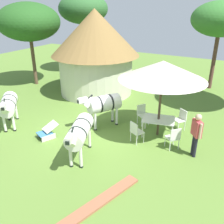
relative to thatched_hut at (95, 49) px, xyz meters
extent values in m
plane|color=#5A7D32|center=(2.48, -4.61, -2.62)|extent=(36.00, 36.00, 0.00)
cylinder|color=beige|center=(0.00, 0.00, -1.48)|extent=(4.31, 4.31, 2.29)
cone|color=olive|center=(0.00, 0.00, 0.94)|extent=(5.13, 5.13, 2.54)
cylinder|color=#443226|center=(5.15, -3.31, -1.42)|extent=(0.10, 0.10, 2.41)
cone|color=beige|center=(5.15, -3.31, 0.16)|extent=(3.39, 3.39, 0.74)
cube|color=silver|center=(5.15, -3.31, -1.90)|extent=(1.48, 1.21, 0.04)
cylinder|color=silver|center=(4.48, -3.04, -2.27)|extent=(0.06, 0.06, 0.70)
cylinder|color=silver|center=(5.63, -2.77, -2.27)|extent=(0.06, 0.06, 0.70)
cylinder|color=silver|center=(4.67, -3.84, -2.27)|extent=(0.06, 0.06, 0.70)
cylinder|color=silver|center=(5.82, -3.57, -2.27)|extent=(0.06, 0.06, 0.70)
cube|color=silver|center=(5.97, -4.04, -2.17)|extent=(0.61, 0.61, 0.04)
cube|color=silver|center=(6.11, -4.16, -1.95)|extent=(0.32, 0.36, 0.45)
cylinder|color=silver|center=(5.71, -4.06, -2.40)|extent=(0.04, 0.04, 0.45)
cylinder|color=silver|center=(5.96, -3.77, -2.40)|extent=(0.04, 0.04, 0.45)
cylinder|color=silver|center=(5.98, -4.30, -2.40)|extent=(0.04, 0.04, 0.45)
cylinder|color=silver|center=(6.23, -4.01, -2.40)|extent=(0.04, 0.04, 0.45)
cube|color=silver|center=(5.79, -2.41, -2.17)|extent=(0.60, 0.60, 0.04)
cube|color=silver|center=(5.90, -2.26, -1.95)|extent=(0.38, 0.29, 0.45)
cylinder|color=silver|center=(5.84, -2.67, -2.40)|extent=(0.04, 0.04, 0.45)
cylinder|color=silver|center=(5.53, -2.45, -2.40)|extent=(0.04, 0.04, 0.45)
cylinder|color=silver|center=(6.04, -2.37, -2.40)|extent=(0.04, 0.04, 0.45)
cylinder|color=silver|center=(5.73, -2.15, -2.40)|extent=(0.04, 0.04, 0.45)
cube|color=silver|center=(4.23, -2.70, -2.17)|extent=(0.59, 0.60, 0.04)
cube|color=silver|center=(4.07, -2.59, -1.95)|extent=(0.28, 0.39, 0.45)
cylinder|color=silver|center=(4.48, -2.64, -2.40)|extent=(0.04, 0.04, 0.45)
cylinder|color=silver|center=(4.27, -2.96, -2.40)|extent=(0.04, 0.04, 0.45)
cylinder|color=silver|center=(4.18, -2.44, -2.40)|extent=(0.04, 0.04, 0.45)
cylinder|color=silver|center=(3.97, -2.76, -2.40)|extent=(0.04, 0.04, 0.45)
cube|color=silver|center=(4.63, -4.28, -2.17)|extent=(0.59, 0.58, 0.04)
cube|color=silver|center=(4.54, -4.45, -1.95)|extent=(0.41, 0.24, 0.45)
cylinder|color=silver|center=(4.55, -4.03, -2.40)|extent=(0.04, 0.04, 0.45)
cylinder|color=silver|center=(4.89, -4.21, -2.40)|extent=(0.04, 0.04, 0.45)
cylinder|color=silver|center=(4.38, -4.35, -2.40)|extent=(0.04, 0.04, 0.45)
cylinder|color=silver|center=(4.72, -4.53, -2.40)|extent=(0.04, 0.04, 0.45)
cylinder|color=black|center=(6.86, -4.23, -2.21)|extent=(0.12, 0.12, 0.83)
cylinder|color=black|center=(6.77, -4.12, -2.21)|extent=(0.12, 0.12, 0.83)
cube|color=#B84045|center=(6.82, -4.18, -1.50)|extent=(0.44, 0.48, 0.59)
cylinder|color=#D4A88D|center=(6.97, -4.38, -1.48)|extent=(0.09, 0.09, 0.56)
cylinder|color=#D4A88D|center=(6.66, -3.97, -1.48)|extent=(0.09, 0.09, 0.56)
sphere|color=#D4A88D|center=(6.82, -4.18, -1.07)|extent=(0.23, 0.23, 0.23)
cube|color=teal|center=(1.18, -5.84, -2.40)|extent=(0.70, 0.71, 0.03)
cube|color=silver|center=(1.29, -5.59, -2.19)|extent=(0.70, 0.71, 0.29)
cube|color=silver|center=(1.44, -5.90, -2.51)|extent=(0.28, 0.57, 0.22)
cube|color=silver|center=(0.96, -5.69, -2.51)|extent=(0.28, 0.57, 0.22)
cylinder|color=silver|center=(2.75, -3.68, -1.54)|extent=(1.35, 1.58, 0.71)
cylinder|color=black|center=(2.90, -3.44, -1.54)|extent=(0.66, 0.45, 0.72)
cylinder|color=black|center=(2.61, -3.90, -1.54)|extent=(0.66, 0.45, 0.72)
cylinder|color=silver|center=(2.37, -4.28, -1.36)|extent=(0.56, 0.64, 0.52)
cube|color=silver|center=(2.23, -4.52, -1.20)|extent=(0.36, 0.43, 0.20)
cube|color=black|center=(2.13, -4.67, -1.23)|extent=(0.17, 0.17, 0.12)
cube|color=black|center=(2.37, -4.28, -1.16)|extent=(0.23, 0.33, 0.28)
cylinder|color=silver|center=(2.63, -4.24, -2.22)|extent=(0.11, 0.11, 0.82)
cylinder|color=black|center=(2.63, -4.24, -2.59)|extent=(0.13, 0.13, 0.06)
cylinder|color=silver|center=(2.30, -4.03, -2.22)|extent=(0.11, 0.11, 0.82)
cylinder|color=black|center=(2.30, -4.03, -2.59)|extent=(0.13, 0.13, 0.06)
cylinder|color=silver|center=(3.20, -3.33, -2.22)|extent=(0.11, 0.11, 0.82)
cylinder|color=black|center=(3.20, -3.33, -2.59)|extent=(0.13, 0.13, 0.06)
cylinder|color=silver|center=(2.86, -3.12, -2.22)|extent=(0.11, 0.11, 0.82)
cylinder|color=black|center=(2.86, -3.12, -2.59)|extent=(0.13, 0.13, 0.06)
cylinder|color=black|center=(3.15, -3.04, -1.64)|extent=(0.17, 0.23, 0.53)
cylinder|color=silver|center=(-0.96, -5.69, -1.59)|extent=(1.59, 1.63, 0.66)
cylinder|color=black|center=(-1.19, -5.46, -1.59)|extent=(0.55, 0.52, 0.67)
cylinder|color=black|center=(-0.77, -5.91, -1.59)|extent=(0.55, 0.52, 0.67)
cylinder|color=silver|center=(-0.41, -6.28, -1.41)|extent=(0.59, 0.60, 0.50)
cube|color=silver|center=(-0.22, -6.49, -1.25)|extent=(0.41, 0.41, 0.20)
cube|color=black|center=(-0.10, -6.62, -1.28)|extent=(0.17, 0.17, 0.12)
cube|color=black|center=(-0.41, -6.28, -1.21)|extent=(0.28, 0.29, 0.28)
cylinder|color=silver|center=(-0.41, -6.02, -2.23)|extent=(0.11, 0.11, 0.79)
cylinder|color=black|center=(-0.41, -6.02, -2.59)|extent=(0.13, 0.13, 0.06)
cylinder|color=silver|center=(-0.68, -6.27, -2.23)|extent=(0.11, 0.11, 0.79)
cylinder|color=black|center=(-0.68, -6.27, -2.59)|extent=(0.13, 0.13, 0.06)
cylinder|color=silver|center=(-1.25, -5.12, -2.23)|extent=(0.11, 0.11, 0.79)
cylinder|color=black|center=(-1.25, -5.12, -2.59)|extent=(0.13, 0.13, 0.06)
cylinder|color=silver|center=(-1.52, -5.37, -2.23)|extent=(0.11, 0.11, 0.79)
cylinder|color=black|center=(-1.52, -5.37, -2.59)|extent=(0.13, 0.13, 0.06)
cylinder|color=black|center=(-1.55, -5.07, -1.69)|extent=(0.20, 0.21, 0.53)
cylinder|color=silver|center=(3.26, -6.20, -1.58)|extent=(1.21, 1.81, 0.64)
cylinder|color=black|center=(3.14, -5.88, -1.58)|extent=(0.64, 0.31, 0.65)
cylinder|color=black|center=(3.37, -6.49, -1.58)|extent=(0.64, 0.31, 0.65)
cylinder|color=silver|center=(3.56, -6.99, -1.40)|extent=(0.46, 0.60, 0.49)
cube|color=silver|center=(3.66, -7.25, -1.24)|extent=(0.31, 0.44, 0.20)
cube|color=black|center=(3.73, -7.42, -1.27)|extent=(0.15, 0.15, 0.12)
cube|color=black|center=(3.56, -6.99, -1.20)|extent=(0.17, 0.36, 0.28)
cylinder|color=silver|center=(3.65, -6.74, -2.22)|extent=(0.11, 0.11, 0.80)
cylinder|color=black|center=(3.65, -6.74, -2.59)|extent=(0.13, 0.13, 0.06)
cylinder|color=silver|center=(3.32, -6.87, -2.22)|extent=(0.11, 0.11, 0.80)
cylinder|color=black|center=(3.32, -6.87, -2.59)|extent=(0.13, 0.13, 0.06)
cylinder|color=silver|center=(3.19, -5.53, -2.22)|extent=(0.11, 0.11, 0.80)
cylinder|color=black|center=(3.19, -5.53, -2.59)|extent=(0.13, 0.13, 0.06)
cylinder|color=silver|center=(2.86, -5.66, -2.22)|extent=(0.11, 0.11, 0.80)
cylinder|color=black|center=(2.86, -5.66, -2.59)|extent=(0.13, 0.13, 0.06)
cylinder|color=black|center=(2.94, -5.36, -1.68)|extent=(0.13, 0.24, 0.53)
cylinder|color=brown|center=(6.00, 4.24, -0.98)|extent=(0.24, 0.24, 3.29)
ellipsoid|color=#33712C|center=(6.00, 4.24, 1.61)|extent=(3.41, 3.41, 2.05)
cylinder|color=#4A2B2D|center=(-3.39, 3.78, -0.78)|extent=(0.27, 0.27, 3.68)
ellipsoid|color=#2E5E2C|center=(-3.39, 3.78, 2.05)|extent=(3.60, 3.60, 2.16)
cylinder|color=brown|center=(-4.49, -0.57, -1.16)|extent=(0.22, 0.22, 2.93)
ellipsoid|color=#23531D|center=(-4.49, -0.57, 1.38)|extent=(3.89, 3.89, 2.33)
cube|color=#9C5D3F|center=(5.08, -7.78, -2.58)|extent=(1.15, 2.79, 0.08)
camera|label=1|loc=(7.96, -12.33, 2.56)|focal=39.88mm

